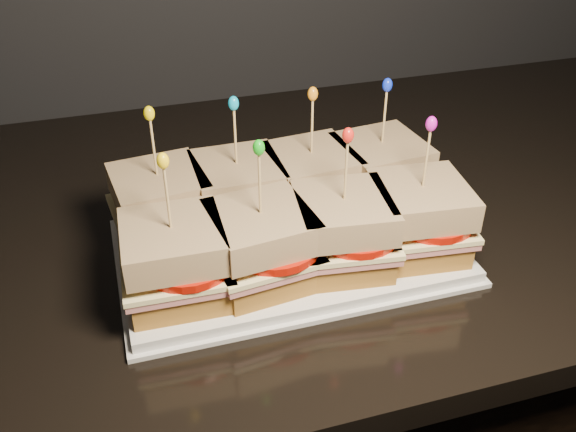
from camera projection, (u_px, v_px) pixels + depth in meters
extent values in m
cube|color=black|center=(431.00, 382.00, 1.19)|extent=(2.30, 0.71, 0.84)
cube|color=black|center=(466.00, 180.00, 0.95)|extent=(2.34, 0.75, 0.03)
cube|color=silver|center=(288.00, 248.00, 0.77)|extent=(0.39, 0.24, 0.02)
cube|color=silver|center=(288.00, 252.00, 0.77)|extent=(0.40, 0.25, 0.01)
cube|color=brown|center=(164.00, 226.00, 0.77)|extent=(0.11, 0.11, 0.03)
cube|color=#BA5B5E|center=(162.00, 214.00, 0.76)|extent=(0.12, 0.12, 0.01)
cube|color=#F8EA9E|center=(162.00, 209.00, 0.75)|extent=(0.12, 0.12, 0.01)
cylinder|color=#B41205|center=(172.00, 204.00, 0.75)|extent=(0.10, 0.10, 0.01)
cube|color=brown|center=(159.00, 187.00, 0.74)|extent=(0.11, 0.11, 0.03)
cylinder|color=tan|center=(154.00, 151.00, 0.71)|extent=(0.00, 0.00, 0.09)
ellipsoid|color=#E5C805|center=(149.00, 113.00, 0.68)|extent=(0.01, 0.01, 0.02)
cube|color=brown|center=(239.00, 214.00, 0.79)|extent=(0.10, 0.10, 0.03)
cube|color=#BA5B5E|center=(239.00, 202.00, 0.78)|extent=(0.11, 0.11, 0.01)
cube|color=#F8EA9E|center=(238.00, 197.00, 0.77)|extent=(0.11, 0.11, 0.01)
cylinder|color=#B41205|center=(249.00, 193.00, 0.77)|extent=(0.10, 0.10, 0.01)
cube|color=brown|center=(237.00, 176.00, 0.76)|extent=(0.10, 0.10, 0.03)
cylinder|color=tan|center=(235.00, 140.00, 0.73)|extent=(0.00, 0.00, 0.09)
ellipsoid|color=#0999C7|center=(234.00, 103.00, 0.71)|extent=(0.01, 0.01, 0.02)
cube|color=brown|center=(310.00, 202.00, 0.81)|extent=(0.11, 0.11, 0.03)
cube|color=#BA5B5E|center=(311.00, 190.00, 0.80)|extent=(0.12, 0.11, 0.01)
cube|color=#F8EA9E|center=(311.00, 186.00, 0.80)|extent=(0.12, 0.12, 0.01)
cylinder|color=#B41205|center=(322.00, 181.00, 0.79)|extent=(0.10, 0.10, 0.01)
cube|color=brown|center=(311.00, 165.00, 0.78)|extent=(0.11, 0.11, 0.03)
cylinder|color=tan|center=(312.00, 130.00, 0.75)|extent=(0.00, 0.00, 0.09)
ellipsoid|color=orange|center=(313.00, 94.00, 0.73)|extent=(0.01, 0.01, 0.02)
cube|color=brown|center=(378.00, 191.00, 0.83)|extent=(0.11, 0.11, 0.03)
cube|color=#BA5B5E|center=(379.00, 180.00, 0.82)|extent=(0.12, 0.12, 0.01)
cube|color=#F8EA9E|center=(379.00, 175.00, 0.82)|extent=(0.12, 0.12, 0.01)
cylinder|color=#B41205|center=(390.00, 171.00, 0.81)|extent=(0.10, 0.10, 0.01)
cube|color=brown|center=(381.00, 155.00, 0.80)|extent=(0.11, 0.11, 0.03)
cylinder|color=tan|center=(384.00, 120.00, 0.78)|extent=(0.00, 0.00, 0.09)
ellipsoid|color=#112EE4|center=(387.00, 85.00, 0.75)|extent=(0.01, 0.01, 0.02)
cube|color=brown|center=(178.00, 283.00, 0.68)|extent=(0.10, 0.10, 0.03)
cube|color=#BA5B5E|center=(176.00, 269.00, 0.67)|extent=(0.11, 0.11, 0.01)
cube|color=#F8EA9E|center=(175.00, 264.00, 0.66)|extent=(0.11, 0.11, 0.01)
cylinder|color=#B41205|center=(187.00, 260.00, 0.66)|extent=(0.10, 0.10, 0.01)
cube|color=brown|center=(173.00, 241.00, 0.65)|extent=(0.10, 0.10, 0.03)
cylinder|color=tan|center=(168.00, 202.00, 0.62)|extent=(0.00, 0.00, 0.09)
ellipsoid|color=yellow|center=(163.00, 161.00, 0.60)|extent=(0.01, 0.01, 0.02)
cube|color=brown|center=(262.00, 267.00, 0.70)|extent=(0.11, 0.11, 0.03)
cube|color=#BA5B5E|center=(262.00, 254.00, 0.69)|extent=(0.12, 0.12, 0.01)
cube|color=#F8EA9E|center=(262.00, 249.00, 0.69)|extent=(0.12, 0.12, 0.01)
cylinder|color=#B41205|center=(274.00, 244.00, 0.68)|extent=(0.10, 0.10, 0.01)
cube|color=brown|center=(261.00, 226.00, 0.67)|extent=(0.11, 0.11, 0.03)
cylinder|color=tan|center=(260.00, 188.00, 0.64)|extent=(0.00, 0.00, 0.09)
ellipsoid|color=#15A616|center=(259.00, 148.00, 0.62)|extent=(0.01, 0.01, 0.02)
cube|color=brown|center=(341.00, 253.00, 0.72)|extent=(0.11, 0.11, 0.03)
cube|color=#BA5B5E|center=(342.00, 240.00, 0.71)|extent=(0.12, 0.12, 0.01)
cube|color=#F8EA9E|center=(342.00, 235.00, 0.71)|extent=(0.12, 0.12, 0.01)
cylinder|color=#B41205|center=(355.00, 230.00, 0.70)|extent=(0.10, 0.10, 0.01)
cube|color=brown|center=(344.00, 212.00, 0.69)|extent=(0.11, 0.11, 0.03)
cylinder|color=tan|center=(346.00, 174.00, 0.67)|extent=(0.00, 0.00, 0.09)
ellipsoid|color=red|center=(348.00, 135.00, 0.64)|extent=(0.01, 0.01, 0.02)
cube|color=brown|center=(416.00, 239.00, 0.74)|extent=(0.11, 0.11, 0.03)
cube|color=#BA5B5E|center=(418.00, 226.00, 0.73)|extent=(0.12, 0.12, 0.01)
cube|color=#F8EA9E|center=(418.00, 221.00, 0.73)|extent=(0.12, 0.12, 0.01)
cylinder|color=#B41205|center=(431.00, 217.00, 0.72)|extent=(0.10, 0.10, 0.01)
cube|color=brown|center=(421.00, 199.00, 0.71)|extent=(0.11, 0.11, 0.03)
cylinder|color=tan|center=(426.00, 162.00, 0.69)|extent=(0.00, 0.00, 0.09)
ellipsoid|color=#D312BE|center=(431.00, 124.00, 0.66)|extent=(0.01, 0.01, 0.02)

